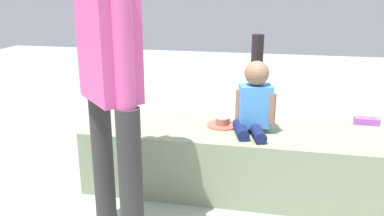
{
  "coord_description": "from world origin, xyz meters",
  "views": [
    {
      "loc": [
        0.04,
        -2.65,
        1.42
      ],
      "look_at": [
        -0.44,
        -0.35,
        0.7
      ],
      "focal_mm": 38.41,
      "sensor_mm": 36.0,
      "label": 1
    }
  ],
  "objects_px": {
    "water_bottle_near_gift": "(362,131)",
    "party_cup_red": "(189,150)",
    "child_seated": "(254,102)",
    "gift_bag": "(365,136)",
    "cake_box_white": "(178,136)",
    "cake_plate": "(223,123)",
    "adult_standing": "(109,59)",
    "handbag_black_leather": "(259,145)"
  },
  "relations": [
    {
      "from": "gift_bag",
      "to": "cake_box_white",
      "type": "height_order",
      "value": "gift_bag"
    },
    {
      "from": "party_cup_red",
      "to": "gift_bag",
      "type": "bearing_deg",
      "value": 11.63
    },
    {
      "from": "child_seated",
      "to": "handbag_black_leather",
      "type": "bearing_deg",
      "value": 87.57
    },
    {
      "from": "adult_standing",
      "to": "gift_bag",
      "type": "height_order",
      "value": "adult_standing"
    },
    {
      "from": "adult_standing",
      "to": "cake_plate",
      "type": "xyz_separation_m",
      "value": [
        0.49,
        0.78,
        -0.57
      ]
    },
    {
      "from": "party_cup_red",
      "to": "handbag_black_leather",
      "type": "xyz_separation_m",
      "value": [
        0.59,
        0.08,
        0.06
      ]
    },
    {
      "from": "adult_standing",
      "to": "cake_plate",
      "type": "bearing_deg",
      "value": 57.67
    },
    {
      "from": "cake_box_white",
      "to": "adult_standing",
      "type": "bearing_deg",
      "value": -89.4
    },
    {
      "from": "adult_standing",
      "to": "cake_box_white",
      "type": "distance_m",
      "value": 1.79
    },
    {
      "from": "adult_standing",
      "to": "handbag_black_leather",
      "type": "xyz_separation_m",
      "value": [
        0.74,
        1.32,
        -0.94
      ]
    },
    {
      "from": "gift_bag",
      "to": "cake_box_white",
      "type": "xyz_separation_m",
      "value": [
        -1.63,
        -0.04,
        -0.11
      ]
    },
    {
      "from": "cake_plate",
      "to": "cake_box_white",
      "type": "height_order",
      "value": "cake_plate"
    },
    {
      "from": "cake_plate",
      "to": "gift_bag",
      "type": "distance_m",
      "value": 1.39
    },
    {
      "from": "child_seated",
      "to": "gift_bag",
      "type": "xyz_separation_m",
      "value": [
        0.9,
        0.85,
        -0.49
      ]
    },
    {
      "from": "gift_bag",
      "to": "party_cup_red",
      "type": "distance_m",
      "value": 1.5
    },
    {
      "from": "gift_bag",
      "to": "party_cup_red",
      "type": "xyz_separation_m",
      "value": [
        -1.46,
        -0.3,
        -0.12
      ]
    },
    {
      "from": "water_bottle_near_gift",
      "to": "handbag_black_leather",
      "type": "height_order",
      "value": "handbag_black_leather"
    },
    {
      "from": "party_cup_red",
      "to": "cake_box_white",
      "type": "height_order",
      "value": "cake_box_white"
    },
    {
      "from": "child_seated",
      "to": "party_cup_red",
      "type": "xyz_separation_m",
      "value": [
        -0.56,
        0.55,
        -0.61
      ]
    },
    {
      "from": "gift_bag",
      "to": "water_bottle_near_gift",
      "type": "relative_size",
      "value": 1.9
    },
    {
      "from": "adult_standing",
      "to": "cake_plate",
      "type": "distance_m",
      "value": 1.08
    },
    {
      "from": "handbag_black_leather",
      "to": "child_seated",
      "type": "bearing_deg",
      "value": -92.43
    },
    {
      "from": "adult_standing",
      "to": "water_bottle_near_gift",
      "type": "height_order",
      "value": "adult_standing"
    },
    {
      "from": "water_bottle_near_gift",
      "to": "cake_box_white",
      "type": "bearing_deg",
      "value": -166.0
    },
    {
      "from": "water_bottle_near_gift",
      "to": "party_cup_red",
      "type": "bearing_deg",
      "value": -155.89
    },
    {
      "from": "adult_standing",
      "to": "gift_bag",
      "type": "distance_m",
      "value": 2.39
    },
    {
      "from": "cake_plate",
      "to": "handbag_black_leather",
      "type": "relative_size",
      "value": 0.71
    },
    {
      "from": "adult_standing",
      "to": "party_cup_red",
      "type": "distance_m",
      "value": 1.6
    },
    {
      "from": "water_bottle_near_gift",
      "to": "handbag_black_leather",
      "type": "bearing_deg",
      "value": -147.03
    },
    {
      "from": "child_seated",
      "to": "water_bottle_near_gift",
      "type": "xyz_separation_m",
      "value": [
        0.95,
        1.22,
        -0.57
      ]
    },
    {
      "from": "child_seated",
      "to": "cake_box_white",
      "type": "bearing_deg",
      "value": 132.11
    },
    {
      "from": "adult_standing",
      "to": "handbag_black_leather",
      "type": "distance_m",
      "value": 1.78
    },
    {
      "from": "cake_plate",
      "to": "handbag_black_leather",
      "type": "distance_m",
      "value": 0.7
    },
    {
      "from": "gift_bag",
      "to": "cake_box_white",
      "type": "distance_m",
      "value": 1.63
    },
    {
      "from": "cake_plate",
      "to": "gift_bag",
      "type": "xyz_separation_m",
      "value": [
        1.12,
        0.76,
        -0.3
      ]
    },
    {
      "from": "cake_box_white",
      "to": "handbag_black_leather",
      "type": "xyz_separation_m",
      "value": [
        0.75,
        -0.18,
        0.05
      ]
    },
    {
      "from": "adult_standing",
      "to": "water_bottle_near_gift",
      "type": "distance_m",
      "value": 2.71
    },
    {
      "from": "adult_standing",
      "to": "water_bottle_near_gift",
      "type": "relative_size",
      "value": 8.7
    },
    {
      "from": "child_seated",
      "to": "adult_standing",
      "type": "height_order",
      "value": "adult_standing"
    },
    {
      "from": "cake_box_white",
      "to": "water_bottle_near_gift",
      "type": "bearing_deg",
      "value": 14.0
    },
    {
      "from": "child_seated",
      "to": "party_cup_red",
      "type": "bearing_deg",
      "value": 135.92
    },
    {
      "from": "party_cup_red",
      "to": "cake_plate",
      "type": "bearing_deg",
      "value": -53.39
    }
  ]
}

